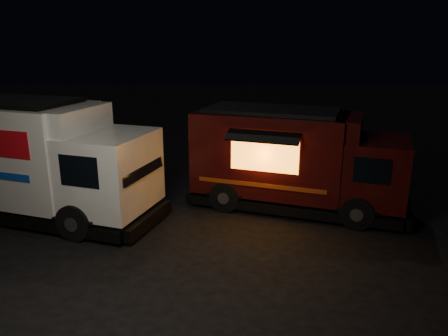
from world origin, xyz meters
TOP-DOWN VIEW (x-y plane):
  - ground at (0.00, 0.00)m, footprint 80.00×80.00m
  - white_truck at (-4.43, 1.88)m, footprint 8.05×4.85m
  - red_truck at (3.42, 2.50)m, footprint 7.06×4.48m

SIDE VIEW (x-z plane):
  - ground at x=0.00m, z-range 0.00..0.00m
  - red_truck at x=3.42m, z-range 0.00..3.08m
  - white_truck at x=-4.43m, z-range 0.00..3.45m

